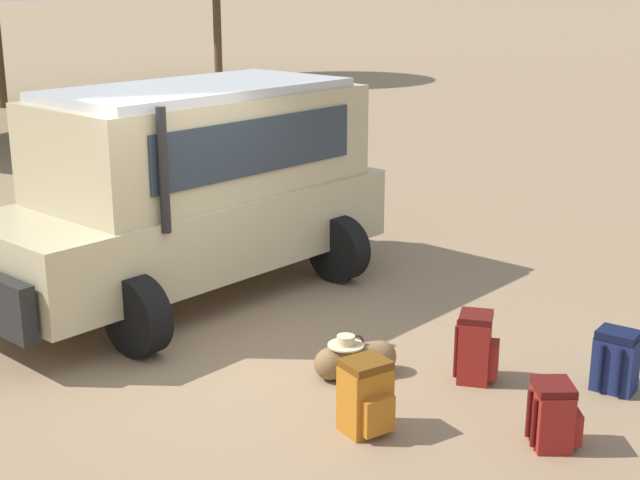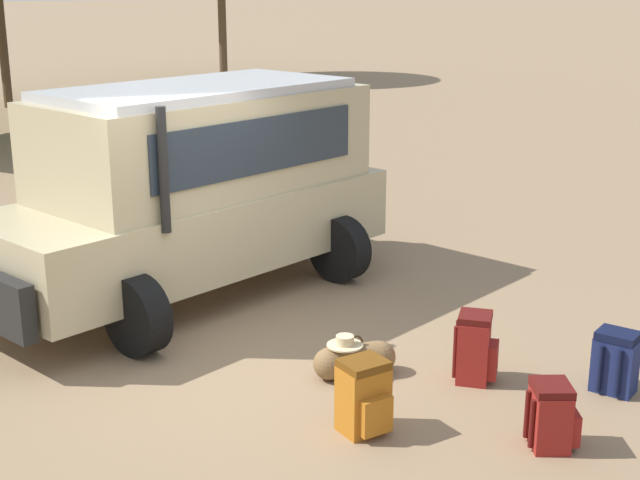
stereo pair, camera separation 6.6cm
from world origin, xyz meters
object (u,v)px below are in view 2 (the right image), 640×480
safari_vehicle (197,185)px  backpack_cluster_center (551,416)px  backpack_beside_front_wheel (475,348)px  backpack_outermost (364,397)px  backpack_near_rear_wheel (616,362)px  duffel_bag_low_black_case (354,359)px

safari_vehicle → backpack_cluster_center: safari_vehicle is taller
backpack_beside_front_wheel → safari_vehicle: bearing=120.1°
backpack_cluster_center → backpack_outermost: backpack_outermost is taller
backpack_near_rear_wheel → backpack_outermost: size_ratio=0.92×
safari_vehicle → duffel_bag_low_black_case: (0.88, -2.82, -1.13)m
safari_vehicle → backpack_beside_front_wheel: (1.90, -3.27, -0.98)m
backpack_cluster_center → duffel_bag_low_black_case: bearing=120.0°
backpack_outermost → duffel_bag_low_black_case: backpack_outermost is taller
safari_vehicle → backpack_near_rear_wheel: size_ratio=9.22×
safari_vehicle → duffel_bag_low_black_case: 3.16m
backpack_near_rear_wheel → backpack_outermost: (-2.41, 0.04, 0.03)m
backpack_beside_front_wheel → duffel_bag_low_black_case: backpack_beside_front_wheel is taller
duffel_bag_low_black_case → backpack_beside_front_wheel: bearing=-24.1°
backpack_beside_front_wheel → backpack_outermost: backpack_beside_front_wheel is taller
backpack_cluster_center → duffel_bag_low_black_case: (-1.00, 1.73, -0.10)m
backpack_cluster_center → backpack_outermost: bearing=151.6°
duffel_bag_low_black_case → backpack_near_rear_wheel: bearing=-26.7°
safari_vehicle → duffel_bag_low_black_case: safari_vehicle is taller
safari_vehicle → duffel_bag_low_black_case: bearing=-72.6°
backpack_near_rear_wheel → duffel_bag_low_black_case: 2.36m
backpack_outermost → backpack_near_rear_wheel: bearing=-0.8°
safari_vehicle → backpack_outermost: 4.01m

